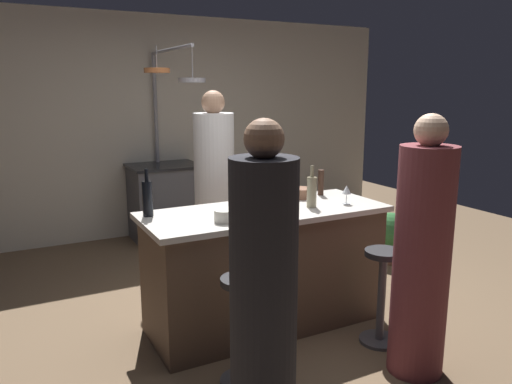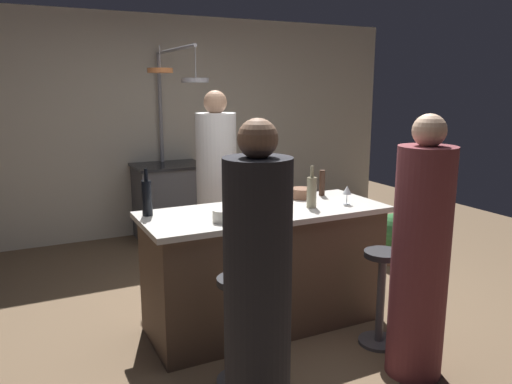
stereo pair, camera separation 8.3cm
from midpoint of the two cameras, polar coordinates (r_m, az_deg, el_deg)
ground_plane at (r=3.93m, az=0.42°, el=-14.82°), size 9.00×9.00×0.00m
back_wall at (r=6.19m, az=-12.13°, el=7.34°), size 6.40×0.16×2.60m
kitchen_island at (r=3.75m, az=0.43°, el=-8.64°), size 1.80×0.72×0.90m
stove_range at (r=5.94m, az=-10.73°, el=-1.14°), size 0.80×0.64×0.89m
chef at (r=4.60m, az=-5.28°, el=-0.18°), size 0.37×0.37×1.74m
bar_stool_left at (r=3.07m, az=-2.36°, el=-15.09°), size 0.28×0.28×0.68m
guest_left at (r=2.56m, az=-0.09°, el=-11.45°), size 0.34×0.34×1.63m
bar_stool_right at (r=3.62m, az=13.56°, el=-11.10°), size 0.28×0.28×0.68m
guest_right at (r=3.20m, az=17.77°, el=-7.17°), size 0.34×0.34×1.62m
overhead_pot_rack at (r=5.39m, az=-10.51°, el=10.25°), size 0.60×1.30×2.17m
potted_plant at (r=5.27m, az=14.68°, el=-4.69°), size 0.36×0.36×0.52m
pepper_mill at (r=4.09m, az=6.87°, el=1.08°), size 0.05×0.05×0.21m
wine_bottle_dark at (r=3.49m, az=-13.01°, el=-0.64°), size 0.07×0.07×0.33m
wine_bottle_rose at (r=3.80m, az=-2.18°, el=0.66°), size 0.07×0.07×0.33m
wine_bottle_white at (r=3.67m, az=5.76°, el=0.08°), size 0.07×0.07×0.31m
wine_glass_by_chef at (r=3.81m, az=9.73°, el=0.17°), size 0.07×0.07×0.15m
wine_glass_near_right_guest at (r=3.78m, az=1.63°, el=0.27°), size 0.07×0.07×0.15m
mixing_bowl_ceramic at (r=3.28m, az=-4.33°, el=-2.74°), size 0.14×0.14×0.08m
mixing_bowl_blue at (r=3.40m, az=0.34°, el=-2.24°), size 0.19×0.19×0.08m
mixing_bowl_wooden at (r=3.98m, az=4.56°, el=-0.13°), size 0.18×0.18×0.08m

